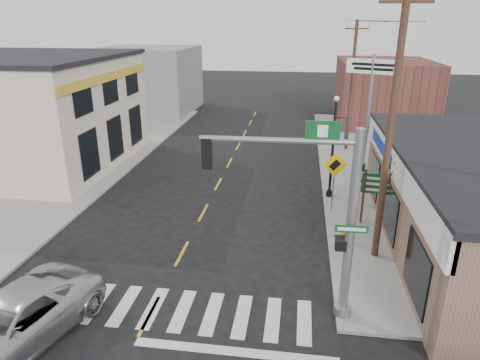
# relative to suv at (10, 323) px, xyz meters

# --- Properties ---
(ground) EXTENTS (140.00, 140.00, 0.00)m
(ground) POSITION_rel_suv_xyz_m (3.49, 1.85, -0.80)
(ground) COLOR black
(ground) RESTS_ON ground
(sidewalk_right) EXTENTS (6.00, 38.00, 0.13)m
(sidewalk_right) POSITION_rel_suv_xyz_m (12.49, 14.85, -0.73)
(sidewalk_right) COLOR gray
(sidewalk_right) RESTS_ON ground
(sidewalk_left) EXTENTS (6.00, 38.00, 0.13)m
(sidewalk_left) POSITION_rel_suv_xyz_m (-5.51, 14.85, -0.73)
(sidewalk_left) COLOR gray
(sidewalk_left) RESTS_ON ground
(center_line) EXTENTS (0.12, 56.00, 0.01)m
(center_line) POSITION_rel_suv_xyz_m (3.49, 9.85, -0.79)
(center_line) COLOR gold
(center_line) RESTS_ON ground
(crosswalk) EXTENTS (11.00, 2.20, 0.01)m
(crosswalk) POSITION_rel_suv_xyz_m (3.49, 2.25, -0.79)
(crosswalk) COLOR silver
(crosswalk) RESTS_ON ground
(left_building) EXTENTS (12.00, 12.00, 6.80)m
(left_building) POSITION_rel_suv_xyz_m (-9.51, 15.85, 2.60)
(left_building) COLOR beige
(left_building) RESTS_ON ground
(bldg_distant_right) EXTENTS (8.00, 10.00, 5.60)m
(bldg_distant_right) POSITION_rel_suv_xyz_m (15.49, 31.85, 2.00)
(bldg_distant_right) COLOR brown
(bldg_distant_right) RESTS_ON ground
(bldg_distant_left) EXTENTS (9.00, 10.00, 6.40)m
(bldg_distant_left) POSITION_rel_suv_xyz_m (-7.51, 33.85, 2.40)
(bldg_distant_left) COLOR gray
(bldg_distant_left) RESTS_ON ground
(suv) EXTENTS (4.08, 6.23, 1.59)m
(suv) POSITION_rel_suv_xyz_m (0.00, 0.00, 0.00)
(suv) COLOR #B7BABD
(suv) RESTS_ON ground
(traffic_signal_pole) EXTENTS (4.97, 0.38, 6.30)m
(traffic_signal_pole) POSITION_rel_suv_xyz_m (8.94, 2.67, 3.08)
(traffic_signal_pole) COLOR gray
(traffic_signal_pole) RESTS_ON sidewalk_right
(guide_sign) EXTENTS (1.51, 0.13, 2.64)m
(guide_sign) POSITION_rel_suv_xyz_m (11.69, 9.50, 1.05)
(guide_sign) COLOR #4A2E22
(guide_sign) RESTS_ON sidewalk_right
(fire_hydrant) EXTENTS (0.24, 0.24, 0.77)m
(fire_hydrant) POSITION_rel_suv_xyz_m (10.08, 7.68, -0.25)
(fire_hydrant) COLOR yellow
(fire_hydrant) RESTS_ON sidewalk_right
(ped_crossing_sign) EXTENTS (1.17, 0.08, 3.02)m
(ped_crossing_sign) POSITION_rel_suv_xyz_m (9.79, 10.58, 1.38)
(ped_crossing_sign) COLOR gray
(ped_crossing_sign) RESTS_ON sidewalk_right
(lamp_post) EXTENTS (0.70, 0.55, 5.36)m
(lamp_post) POSITION_rel_suv_xyz_m (9.85, 12.59, 2.44)
(lamp_post) COLOR black
(lamp_post) RESTS_ON sidewalk_right
(dance_center_sign) EXTENTS (3.27, 0.20, 6.96)m
(dance_center_sign) POSITION_rel_suv_xyz_m (12.29, 18.50, 4.56)
(dance_center_sign) COLOR gray
(dance_center_sign) RESTS_ON sidewalk_right
(bare_tree) EXTENTS (2.29, 2.29, 4.57)m
(bare_tree) POSITION_rel_suv_xyz_m (12.34, 7.79, 2.93)
(bare_tree) COLOR black
(bare_tree) RESTS_ON sidewalk_right
(shrub_back) EXTENTS (1.23, 1.23, 0.92)m
(shrub_back) POSITION_rel_suv_xyz_m (14.49, 9.76, -0.20)
(shrub_back) COLOR black
(shrub_back) RESTS_ON sidewalk_right
(utility_pole_near) EXTENTS (1.76, 0.26, 10.10)m
(utility_pole_near) POSITION_rel_suv_xyz_m (11.29, 6.62, 4.51)
(utility_pole_near) COLOR #4F3D27
(utility_pole_near) RESTS_ON sidewalk_right
(utility_pole_far) EXTENTS (1.55, 0.23, 8.90)m
(utility_pole_far) POSITION_rel_suv_xyz_m (11.49, 21.91, 3.90)
(utility_pole_far) COLOR #473121
(utility_pole_far) RESTS_ON sidewalk_right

